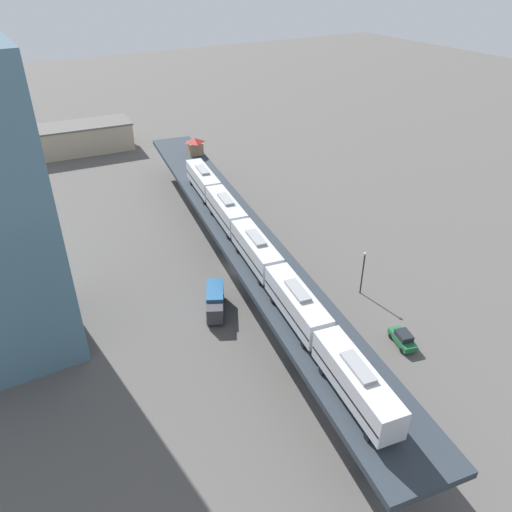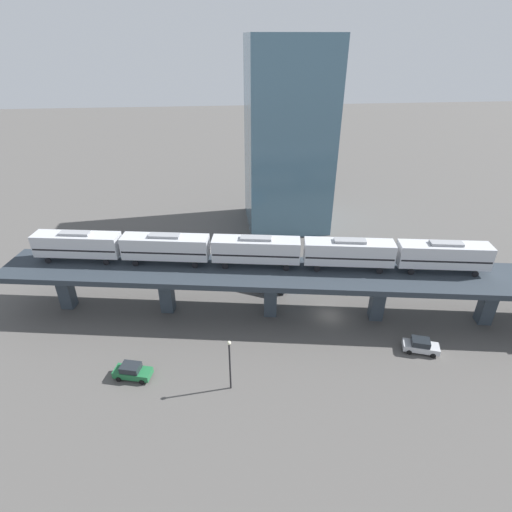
# 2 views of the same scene
# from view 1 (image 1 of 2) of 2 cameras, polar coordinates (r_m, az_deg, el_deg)

# --- Properties ---
(ground_plane) EXTENTS (400.00, 400.00, 0.00)m
(ground_plane) POSITION_cam_1_polar(r_m,az_deg,el_deg) (79.31, -1.83, -1.45)
(ground_plane) COLOR #514F4C
(elevated_viaduct) EXTENTS (23.22, 92.14, 7.23)m
(elevated_viaduct) POSITION_cam_1_polar(r_m,az_deg,el_deg) (75.97, -1.87, 2.43)
(elevated_viaduct) COLOR #283039
(elevated_viaduct) RESTS_ON ground
(subway_train) EXTENTS (12.89, 62.03, 4.45)m
(subway_train) POSITION_cam_1_polar(r_m,az_deg,el_deg) (65.23, -0.00, 0.78)
(subway_train) COLOR silver
(subway_train) RESTS_ON elevated_viaduct
(signal_hut) EXTENTS (3.70, 3.70, 3.40)m
(signal_hut) POSITION_cam_1_polar(r_m,az_deg,el_deg) (105.56, -6.98, 12.41)
(signal_hut) COLOR #8C7251
(signal_hut) RESTS_ON elevated_viaduct
(street_car_silver) EXTENTS (3.10, 4.74, 1.89)m
(street_car_silver) POSITION_cam_1_polar(r_m,az_deg,el_deg) (89.63, -0.08, 3.42)
(street_car_silver) COLOR #B7BABF
(street_car_silver) RESTS_ON ground
(street_car_green) EXTENTS (2.86, 4.71, 1.89)m
(street_car_green) POSITION_cam_1_polar(r_m,az_deg,el_deg) (67.02, 16.43, -9.04)
(street_car_green) COLOR #1E6638
(street_car_green) RESTS_ON ground
(delivery_truck) EXTENTS (5.27, 7.44, 3.20)m
(delivery_truck) POSITION_cam_1_polar(r_m,az_deg,el_deg) (69.48, -4.69, -5.13)
(delivery_truck) COLOR #333338
(delivery_truck) RESTS_ON ground
(street_lamp) EXTENTS (0.44, 0.44, 6.94)m
(street_lamp) POSITION_cam_1_polar(r_m,az_deg,el_deg) (73.13, 12.13, -1.51)
(street_lamp) COLOR black
(street_lamp) RESTS_ON ground
(warehouse_building) EXTENTS (29.35, 12.69, 6.80)m
(warehouse_building) POSITION_cam_1_polar(r_m,az_deg,el_deg) (134.87, -20.19, 12.46)
(warehouse_building) COLOR tan
(warehouse_building) RESTS_ON ground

